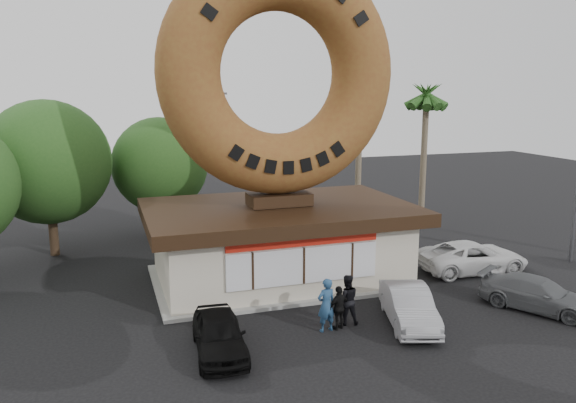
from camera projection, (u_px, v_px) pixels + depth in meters
The scene contains 15 objects.
ground at pixel (333, 336), 18.80m from camera, with size 90.00×90.00×0.00m, color black.
donut_shop at pixel (279, 240), 24.01m from camera, with size 11.20×7.20×3.80m.
giant_donut at pixel (279, 74), 22.65m from camera, with size 9.85×9.85×2.51m, color brown.
tree_west at pixel (47, 162), 27.02m from camera, with size 6.00×6.00×7.65m.
tree_mid at pixel (160, 165), 30.71m from camera, with size 5.20×5.20×6.63m.
palm_near at pixel (360, 84), 32.48m from camera, with size 2.60×2.60×9.75m.
palm_far at pixel (426, 100), 32.36m from camera, with size 2.60×2.60×8.75m.
street_lamp at pixel (196, 153), 32.22m from camera, with size 2.11×0.20×8.00m.
person_left at pixel (326, 305), 18.98m from camera, with size 0.68×0.45×1.87m, color navy.
person_center at pixel (347, 300), 19.58m from camera, with size 0.87×0.68×1.80m, color black.
person_right at pixel (339, 308), 19.18m from camera, with size 0.91×0.38×1.55m, color black.
car_black at pixel (219, 334), 17.43m from camera, with size 1.52×3.77×1.29m, color black.
car_silver at pixel (409, 306), 19.63m from camera, with size 1.40×4.02×1.32m, color #949498.
car_grey at pixel (538, 294), 20.89m from camera, with size 1.71×4.20×1.22m, color slate.
car_white at pixel (473, 257), 25.26m from camera, with size 2.28×4.94×1.37m, color silver.
Camera 1 is at (-6.99, -16.16, 8.13)m, focal length 35.00 mm.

